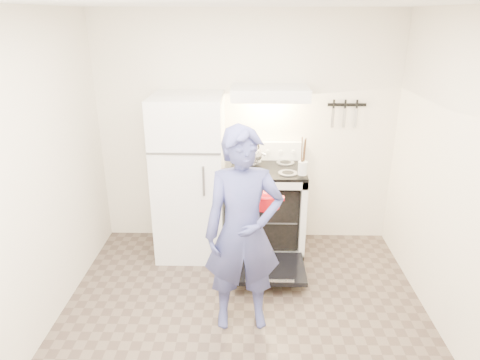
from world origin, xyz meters
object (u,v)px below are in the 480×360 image
refrigerator (190,177)px  dutch_oven (266,200)px  stove_body (267,211)px  tea_kettle (254,154)px  person (243,232)px

refrigerator → dutch_oven: refrigerator is taller
refrigerator → dutch_oven: 1.09m
stove_body → dutch_oven: dutch_oven is taller
tea_kettle → person: person is taller
stove_body → person: person is taller
person → dutch_oven: bearing=58.9°
refrigerator → person: refrigerator is taller
stove_body → refrigerator: bearing=-178.2°
refrigerator → dutch_oven: bearing=-45.8°
stove_body → person: size_ratio=0.54×
stove_body → tea_kettle: size_ratio=3.56×
refrigerator → dutch_oven: (0.76, -0.78, 0.09)m
refrigerator → stove_body: (0.81, 0.02, -0.39)m
refrigerator → person: (0.57, -1.18, -0.00)m
person → dutch_oven: person is taller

